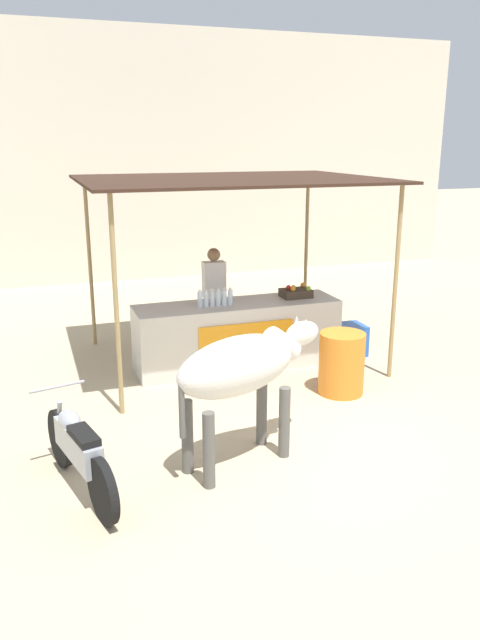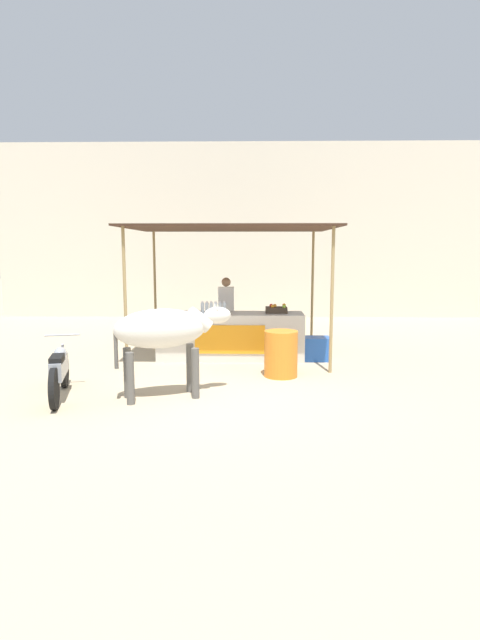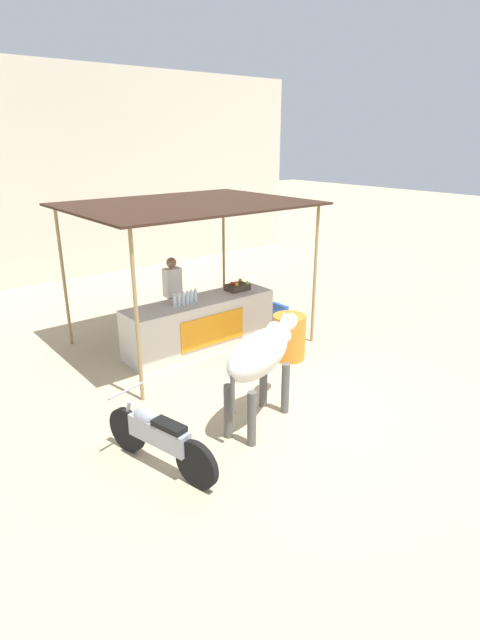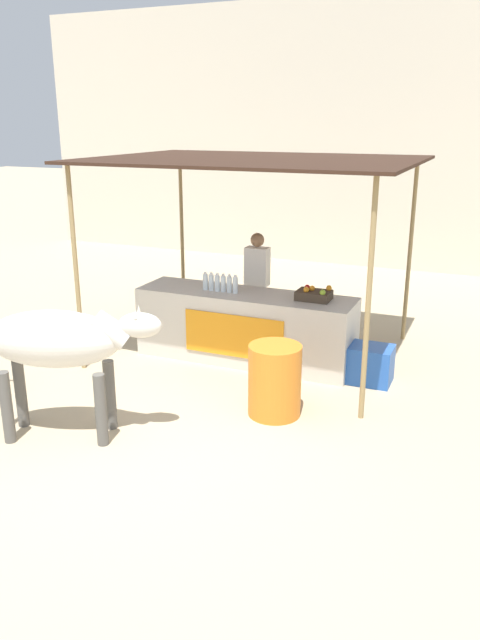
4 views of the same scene
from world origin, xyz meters
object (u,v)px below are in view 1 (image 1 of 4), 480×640
(stall_counter, at_px, (237,335))
(vendor_behind_counter, at_px, (214,299))
(water_barrel, at_px, (342,363))
(fruit_crate, at_px, (296,293))
(cooler_box, at_px, (345,340))
(cow, at_px, (242,369))
(motorcycle_parked, at_px, (78,449))

(stall_counter, xyz_separation_m, vendor_behind_counter, (-0.13, 0.75, 0.37))
(water_barrel, bearing_deg, fruit_crate, 90.40)
(stall_counter, distance_m, cooler_box, 1.76)
(water_barrel, bearing_deg, vendor_behind_counter, 116.39)
(cooler_box, relative_size, water_barrel, 0.73)
(vendor_behind_counter, distance_m, cow, 3.59)
(cow, bearing_deg, motorcycle_parked, -179.92)
(fruit_crate, xyz_separation_m, cow, (-1.84, -2.81, 0.00))
(stall_counter, height_order, motorcycle_parked, stall_counter)
(fruit_crate, xyz_separation_m, cooler_box, (0.79, -0.15, -0.79))
(cow, bearing_deg, cooler_box, 45.32)
(water_barrel, relative_size, motorcycle_parked, 0.47)
(vendor_behind_counter, relative_size, motorcycle_parked, 0.93)
(cooler_box, height_order, water_barrel, water_barrel)
(stall_counter, relative_size, vendor_behind_counter, 1.82)
(water_barrel, bearing_deg, cow, -144.42)
(vendor_behind_counter, distance_m, motorcycle_parked, 4.28)
(water_barrel, relative_size, cow, 0.45)
(motorcycle_parked, bearing_deg, water_barrel, 20.77)
(cooler_box, relative_size, cow, 0.33)
(stall_counter, xyz_separation_m, cow, (-0.89, -2.75, 0.55))
(cooler_box, bearing_deg, water_barrel, -120.28)
(fruit_crate, xyz_separation_m, motorcycle_parked, (-3.48, -2.81, -0.60))
(fruit_crate, distance_m, cow, 3.35)
(water_barrel, height_order, motorcycle_parked, motorcycle_parked)
(motorcycle_parked, bearing_deg, stall_counter, 47.42)
(stall_counter, height_order, water_barrel, stall_counter)
(cow, height_order, motorcycle_parked, cow)
(vendor_behind_counter, height_order, water_barrel, vendor_behind_counter)
(fruit_crate, relative_size, vendor_behind_counter, 0.27)
(vendor_behind_counter, bearing_deg, cow, -102.29)
(fruit_crate, bearing_deg, water_barrel, -89.60)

